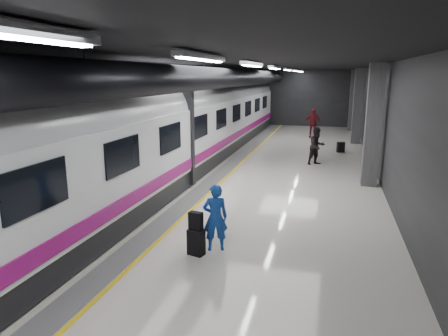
% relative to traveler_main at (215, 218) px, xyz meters
% --- Properties ---
extents(ground, '(40.00, 40.00, 0.00)m').
position_rel_traveler_main_xyz_m(ground, '(-0.57, 5.07, -0.81)').
color(ground, beige).
rests_on(ground, ground).
extents(platform_hall, '(10.02, 40.02, 4.51)m').
position_rel_traveler_main_xyz_m(platform_hall, '(-0.86, 6.03, 2.73)').
color(platform_hall, black).
rests_on(platform_hall, ground).
extents(train, '(3.05, 38.00, 4.05)m').
position_rel_traveler_main_xyz_m(train, '(-3.82, 5.07, 1.26)').
color(train, black).
rests_on(train, ground).
extents(traveler_main, '(0.69, 0.58, 1.61)m').
position_rel_traveler_main_xyz_m(traveler_main, '(0.00, 0.00, 0.00)').
color(traveler_main, blue).
rests_on(traveler_main, ground).
extents(suitcase_main, '(0.42, 0.32, 0.61)m').
position_rel_traveler_main_xyz_m(suitcase_main, '(-0.35, -0.38, -0.50)').
color(suitcase_main, black).
rests_on(suitcase_main, ground).
extents(shoulder_bag, '(0.34, 0.22, 0.42)m').
position_rel_traveler_main_xyz_m(shoulder_bag, '(-0.36, -0.35, 0.01)').
color(shoulder_bag, black).
rests_on(shoulder_bag, suitcase_main).
extents(traveler_far_a, '(1.08, 1.05, 1.75)m').
position_rel_traveler_main_xyz_m(traveler_far_a, '(1.91, 10.19, 0.07)').
color(traveler_far_a, black).
rests_on(traveler_far_a, ground).
extents(traveler_far_b, '(1.15, 0.52, 1.93)m').
position_rel_traveler_main_xyz_m(traveler_far_b, '(1.28, 18.79, 0.16)').
color(traveler_far_b, maroon).
rests_on(traveler_far_b, ground).
extents(suitcase_far, '(0.44, 0.36, 0.56)m').
position_rel_traveler_main_xyz_m(suitcase_far, '(3.06, 13.70, -0.53)').
color(suitcase_far, black).
rests_on(suitcase_far, ground).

